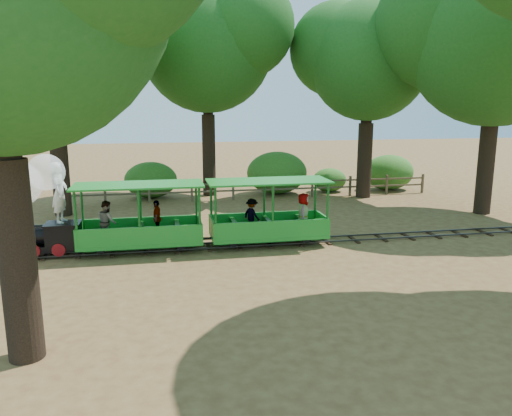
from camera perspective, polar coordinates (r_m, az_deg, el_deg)
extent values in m
plane|color=olive|center=(16.89, 4.76, -3.99)|extent=(90.00, 90.00, 0.00)
cube|color=#3F3D3A|center=(16.59, 5.04, -4.02)|extent=(22.00, 0.05, 0.05)
cube|color=#3F3D3A|center=(17.15, 4.49, -3.48)|extent=(22.00, 0.05, 0.05)
cube|color=#382314|center=(16.88, 4.76, -3.91)|extent=(0.12, 1.00, 0.05)
cube|color=#382314|center=(16.29, -12.49, -4.74)|extent=(0.12, 1.00, 0.05)
cube|color=#382314|center=(18.83, 19.59, -2.91)|extent=(0.12, 1.00, 0.05)
cube|color=black|center=(16.62, -23.44, -4.16)|extent=(2.41, 0.77, 0.20)
cylinder|color=black|center=(16.61, -24.84, -2.84)|extent=(1.53, 0.61, 0.61)
cylinder|color=black|center=(16.65, -27.01, -1.07)|extent=(0.17, 0.17, 0.48)
sphere|color=gold|center=(16.52, -24.76, -1.74)|extent=(0.28, 0.28, 0.28)
cylinder|color=gold|center=(16.59, -25.68, -1.69)|extent=(0.11, 0.11, 0.11)
cube|color=black|center=(16.38, -21.13, -2.75)|extent=(0.98, 0.77, 0.60)
cube|color=black|center=(16.30, -21.21, -1.65)|extent=(1.04, 0.83, 0.04)
cylinder|color=maroon|center=(16.46, -26.52, -4.59)|extent=(0.39, 0.07, 0.39)
cylinder|color=maroon|center=(17.19, -25.84, -3.86)|extent=(0.39, 0.07, 0.39)
cylinder|color=maroon|center=(16.28, -24.10, -4.54)|extent=(0.39, 0.07, 0.39)
cylinder|color=maroon|center=(17.02, -23.52, -3.80)|extent=(0.39, 0.07, 0.39)
cylinder|color=maroon|center=(16.13, -21.64, -4.48)|extent=(0.39, 0.07, 0.39)
cylinder|color=maroon|center=(16.87, -21.16, -3.74)|extent=(0.39, 0.07, 0.39)
sphere|color=white|center=(16.55, -26.80, 1.08)|extent=(0.98, 0.98, 0.98)
sphere|color=white|center=(16.43, -25.41, 2.49)|extent=(1.31, 1.31, 1.31)
sphere|color=white|center=(16.25, -22.86, 3.79)|extent=(1.09, 1.09, 1.09)
imported|color=white|center=(16.23, -21.53, 1.67)|extent=(0.53, 0.73, 1.85)
cube|color=#1E8D29|center=(16.21, -12.97, -3.67)|extent=(3.80, 1.45, 0.11)
cube|color=#14591B|center=(16.24, -12.95, -4.13)|extent=(3.42, 0.56, 0.16)
cube|color=#1E8D29|center=(15.46, -13.11, -3.14)|extent=(3.80, 0.07, 0.56)
cube|color=#1E8D29|center=(16.79, -12.96, -1.95)|extent=(3.80, 0.07, 0.56)
cube|color=#1E8D29|center=(15.83, -13.27, 2.57)|extent=(3.97, 1.62, 0.06)
cylinder|color=#14591B|center=(15.54, -19.88, -1.36)|extent=(0.08, 0.08, 1.79)
cylinder|color=#14591B|center=(16.81, -19.22, -0.35)|extent=(0.08, 0.08, 1.79)
cylinder|color=#14591B|center=(15.38, -6.46, -0.84)|extent=(0.08, 0.08, 1.79)
cylinder|color=#14591B|center=(16.67, -6.83, 0.14)|extent=(0.08, 0.08, 1.79)
cube|color=#14591B|center=(16.22, -17.05, -2.86)|extent=(0.13, 1.23, 0.45)
cube|color=#14591B|center=(16.14, -13.02, -2.72)|extent=(0.13, 1.23, 0.45)
cube|color=#14591B|center=(16.13, -8.97, -2.56)|extent=(0.13, 1.23, 0.45)
cylinder|color=black|center=(15.97, -17.37, -4.49)|extent=(0.31, 0.07, 0.31)
cylinder|color=black|center=(16.69, -17.10, -3.77)|extent=(0.31, 0.07, 0.31)
cylinder|color=black|center=(15.86, -8.60, -4.17)|extent=(0.31, 0.07, 0.31)
cylinder|color=black|center=(16.59, -8.72, -3.46)|extent=(0.31, 0.07, 0.31)
imported|color=gray|center=(15.93, -16.65, -1.51)|extent=(0.72, 0.78, 1.31)
imported|color=gray|center=(16.36, -11.24, -1.12)|extent=(0.38, 0.72, 1.18)
cube|color=#1E8D29|center=(16.56, 1.40, -3.04)|extent=(3.80, 1.45, 0.11)
cube|color=#14591B|center=(16.59, 1.40, -3.48)|extent=(3.42, 0.56, 0.16)
cube|color=#1E8D29|center=(15.83, 1.94, -2.49)|extent=(3.80, 0.07, 0.56)
cube|color=#1E8D29|center=(17.12, 0.92, -1.38)|extent=(3.80, 0.07, 0.56)
cube|color=#1E8D29|center=(16.19, 1.43, 3.09)|extent=(3.97, 1.62, 0.06)
cylinder|color=#14591B|center=(15.43, -4.63, -0.77)|extent=(0.08, 0.08, 1.79)
cylinder|color=#14591B|center=(16.71, -5.14, 0.21)|extent=(0.08, 0.08, 1.79)
cylinder|color=#14591B|center=(16.21, 8.18, -0.23)|extent=(0.08, 0.08, 1.79)
cylinder|color=#14591B|center=(17.44, 6.77, 0.66)|extent=(0.08, 0.08, 1.79)
cube|color=#14591B|center=(16.29, -2.51, -2.28)|extent=(0.13, 1.23, 0.45)
cube|color=#14591B|center=(16.49, 1.41, -2.10)|extent=(0.13, 1.23, 0.45)
cube|color=#14591B|center=(16.76, 5.22, -1.91)|extent=(0.13, 1.23, 0.45)
cylinder|color=black|center=(16.01, -2.57, -3.90)|extent=(0.31, 0.07, 0.31)
cylinder|color=black|center=(16.73, -2.95, -3.20)|extent=(0.31, 0.07, 0.31)
cylinder|color=black|center=(16.52, 5.81, -3.45)|extent=(0.31, 0.07, 0.31)
cylinder|color=black|center=(17.23, 5.09, -2.79)|extent=(0.31, 0.07, 0.31)
imported|color=gray|center=(16.62, -0.47, -0.80)|extent=(0.73, 0.83, 1.11)
imported|color=gray|center=(16.49, 5.42, -0.58)|extent=(0.65, 0.76, 1.33)
cylinder|color=#2D2116|center=(22.17, -21.46, 3.99)|extent=(0.70, 0.70, 3.75)
cylinder|color=#2D2116|center=(22.00, -22.05, 11.61)|extent=(0.52, 0.53, 2.15)
sphere|color=#1C571B|center=(22.13, -22.50, 17.21)|extent=(7.29, 7.29, 7.29)
sphere|color=#1C571B|center=(20.91, -18.11, 20.40)|extent=(5.47, 5.47, 5.47)
sphere|color=#1C571B|center=(23.80, -26.10, 18.26)|extent=(5.83, 5.83, 5.83)
cylinder|color=#2D2116|center=(25.37, -5.40, 6.00)|extent=(0.66, 0.66, 4.06)
cylinder|color=#2D2116|center=(25.25, -5.54, 13.22)|extent=(0.50, 0.50, 2.32)
sphere|color=#1C571B|center=(25.39, -5.64, 18.01)|extent=(6.44, 6.44, 6.44)
sphere|color=#1C571B|center=(24.75, -1.50, 20.10)|extent=(4.83, 4.83, 4.83)
sphere|color=#1C571B|center=(26.49, -9.22, 19.07)|extent=(5.15, 5.15, 5.15)
cylinder|color=#2D2116|center=(25.33, 12.29, 5.32)|extent=(0.72, 0.72, 3.66)
cylinder|color=#2D2116|center=(25.18, 12.58, 11.82)|extent=(0.54, 0.54, 2.09)
sphere|color=#1C571B|center=(25.25, 12.79, 16.13)|extent=(5.69, 5.69, 5.69)
sphere|color=#1C571B|center=(25.15, 16.80, 17.58)|extent=(4.27, 4.27, 4.27)
sphere|color=#1C571B|center=(25.76, 9.18, 17.45)|extent=(4.56, 4.56, 4.56)
cylinder|color=#2D2116|center=(23.13, 24.76, 4.21)|extent=(0.68, 0.68, 3.91)
cylinder|color=#2D2116|center=(22.98, 25.44, 11.82)|extent=(0.51, 0.51, 2.24)
sphere|color=#1C571B|center=(23.12, 25.94, 17.24)|extent=(7.15, 7.15, 7.15)
sphere|color=#1C571B|center=(23.37, 20.83, 19.34)|extent=(5.72, 5.72, 5.72)
cylinder|color=#2D2116|center=(9.87, -25.55, -5.60)|extent=(0.64, 0.64, 3.68)
cylinder|color=#2D2116|center=(9.47, -27.14, 11.39)|extent=(0.48, 0.48, 2.11)
cube|color=brown|center=(24.41, -21.55, 1.36)|extent=(0.10, 0.10, 1.00)
cube|color=brown|center=(24.11, -16.88, 1.56)|extent=(0.10, 0.10, 1.00)
cube|color=brown|center=(23.98, -12.12, 1.76)|extent=(0.10, 0.10, 1.00)
cube|color=brown|center=(24.02, -7.35, 1.94)|extent=(0.10, 0.10, 1.00)
cube|color=brown|center=(24.23, -2.62, 2.11)|extent=(0.10, 0.10, 1.00)
cube|color=brown|center=(24.59, 2.00, 2.27)|extent=(0.10, 0.10, 1.00)
cube|color=brown|center=(25.11, 6.45, 2.40)|extent=(0.10, 0.10, 1.00)
cube|color=brown|center=(25.78, 10.70, 2.51)|extent=(0.10, 0.10, 1.00)
cube|color=brown|center=(26.57, 14.72, 2.60)|extent=(0.10, 0.10, 1.00)
cube|color=brown|center=(27.50, 18.49, 2.68)|extent=(0.10, 0.10, 1.00)
cube|color=brown|center=(24.34, -0.30, 2.89)|extent=(18.00, 0.06, 0.08)
cube|color=brown|center=(24.40, -0.30, 2.08)|extent=(18.00, 0.06, 0.08)
ellipsoid|color=#2D6B1E|center=(25.20, -11.93, 3.16)|extent=(2.58, 1.98, 1.79)
ellipsoid|color=#2D6B1E|center=(25.86, 2.40, 4.06)|extent=(3.14, 2.42, 2.18)
ellipsoid|color=#2D6B1E|center=(26.73, 8.38, 3.19)|extent=(1.80, 1.39, 1.25)
ellipsoid|color=#2D6B1E|center=(27.97, 14.94, 3.96)|extent=(2.73, 2.10, 1.89)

